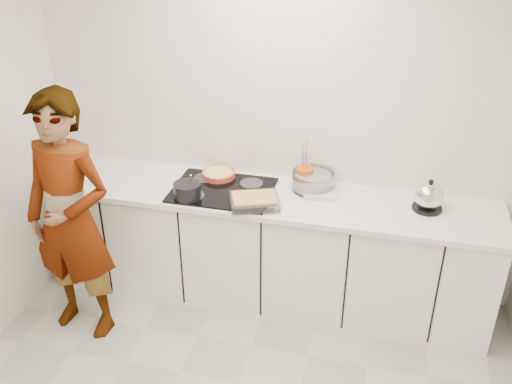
% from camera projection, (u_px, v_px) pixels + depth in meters
% --- Properties ---
extents(wall_back, '(3.60, 0.00, 2.60)m').
position_uv_depth(wall_back, '(281.00, 128.00, 4.16)').
color(wall_back, white).
rests_on(wall_back, ground).
extents(base_cabinets, '(3.20, 0.58, 0.87)m').
position_uv_depth(base_cabinets, '(270.00, 250.00, 4.30)').
color(base_cabinets, white).
rests_on(base_cabinets, floor).
extents(countertop, '(3.24, 0.64, 0.04)m').
position_uv_depth(countertop, '(270.00, 197.00, 4.08)').
color(countertop, white).
rests_on(countertop, base_cabinets).
extents(hob, '(0.72, 0.54, 0.01)m').
position_uv_depth(hob, '(223.00, 190.00, 4.12)').
color(hob, black).
rests_on(hob, countertop).
extents(tart_dish, '(0.33, 0.33, 0.04)m').
position_uv_depth(tart_dish, '(219.00, 174.00, 4.28)').
color(tart_dish, '#AD3E2F').
rests_on(tart_dish, hob).
extents(saucepan, '(0.24, 0.24, 0.18)m').
position_uv_depth(saucepan, '(187.00, 190.00, 3.99)').
color(saucepan, black).
rests_on(saucepan, hob).
extents(baking_dish, '(0.39, 0.34, 0.06)m').
position_uv_depth(baking_dish, '(254.00, 201.00, 3.90)').
color(baking_dish, silver).
rests_on(baking_dish, hob).
extents(mixing_bowl, '(0.39, 0.39, 0.14)m').
position_uv_depth(mixing_bowl, '(313.00, 182.00, 4.11)').
color(mixing_bowl, silver).
rests_on(mixing_bowl, countertop).
extents(tea_towel, '(0.25, 0.19, 0.04)m').
position_uv_depth(tea_towel, '(320.00, 193.00, 4.05)').
color(tea_towel, white).
rests_on(tea_towel, countertop).
extents(kettle, '(0.20, 0.20, 0.23)m').
position_uv_depth(kettle, '(429.00, 197.00, 3.84)').
color(kettle, black).
rests_on(kettle, countertop).
extents(utensil_crock, '(0.15, 0.15, 0.16)m').
position_uv_depth(utensil_crock, '(305.00, 178.00, 4.13)').
color(utensil_crock, '#CF4808').
rests_on(utensil_crock, countertop).
extents(cook, '(0.70, 0.50, 1.79)m').
position_uv_depth(cook, '(70.00, 220.00, 3.80)').
color(cook, white).
rests_on(cook, floor).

